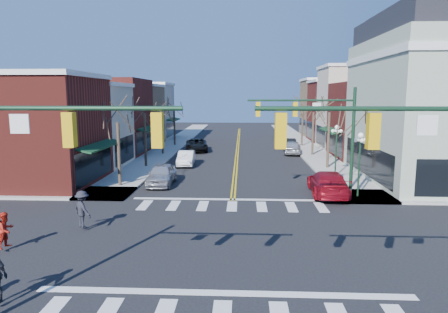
# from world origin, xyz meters

# --- Properties ---
(ground) EXTENTS (160.00, 160.00, 0.00)m
(ground) POSITION_xyz_m (0.00, 0.00, 0.00)
(ground) COLOR black
(ground) RESTS_ON ground
(sidewalk_left) EXTENTS (3.50, 70.00, 0.15)m
(sidewalk_left) POSITION_xyz_m (-8.75, 20.00, 0.07)
(sidewalk_left) COLOR #9E9B93
(sidewalk_left) RESTS_ON ground
(sidewalk_right) EXTENTS (3.50, 70.00, 0.15)m
(sidewalk_right) POSITION_xyz_m (8.75, 20.00, 0.07)
(sidewalk_right) COLOR #9E9B93
(sidewalk_right) RESTS_ON ground
(bldg_left_brick_a) EXTENTS (10.00, 8.50, 8.00)m
(bldg_left_brick_a) POSITION_xyz_m (-15.50, 11.75, 4.00)
(bldg_left_brick_a) COLOR maroon
(bldg_left_brick_a) RESTS_ON ground
(bldg_left_stucco_a) EXTENTS (10.00, 7.00, 7.50)m
(bldg_left_stucco_a) POSITION_xyz_m (-15.50, 19.50, 3.75)
(bldg_left_stucco_a) COLOR beige
(bldg_left_stucco_a) RESTS_ON ground
(bldg_left_brick_b) EXTENTS (10.00, 9.00, 8.50)m
(bldg_left_brick_b) POSITION_xyz_m (-15.50, 27.50, 4.25)
(bldg_left_brick_b) COLOR maroon
(bldg_left_brick_b) RESTS_ON ground
(bldg_left_tan) EXTENTS (10.00, 7.50, 7.80)m
(bldg_left_tan) POSITION_xyz_m (-15.50, 35.75, 3.90)
(bldg_left_tan) COLOR #9C7B56
(bldg_left_tan) RESTS_ON ground
(bldg_left_stucco_b) EXTENTS (10.00, 8.00, 8.20)m
(bldg_left_stucco_b) POSITION_xyz_m (-15.50, 43.50, 4.10)
(bldg_left_stucco_b) COLOR beige
(bldg_left_stucco_b) RESTS_ON ground
(bldg_right_brick_a) EXTENTS (10.00, 8.50, 8.00)m
(bldg_right_brick_a) POSITION_xyz_m (15.50, 25.75, 4.00)
(bldg_right_brick_a) COLOR maroon
(bldg_right_brick_a) RESTS_ON ground
(bldg_right_stucco) EXTENTS (10.00, 7.00, 10.00)m
(bldg_right_stucco) POSITION_xyz_m (15.50, 33.50, 5.00)
(bldg_right_stucco) COLOR beige
(bldg_right_stucco) RESTS_ON ground
(bldg_right_brick_b) EXTENTS (10.00, 8.00, 8.50)m
(bldg_right_brick_b) POSITION_xyz_m (15.50, 41.00, 4.25)
(bldg_right_brick_b) COLOR maroon
(bldg_right_brick_b) RESTS_ON ground
(bldg_right_tan) EXTENTS (10.00, 8.00, 9.00)m
(bldg_right_tan) POSITION_xyz_m (15.50, 49.00, 4.50)
(bldg_right_tan) COLOR #9C7B56
(bldg_right_tan) RESTS_ON ground
(traffic_mast_near_left) EXTENTS (6.60, 0.28, 7.20)m
(traffic_mast_near_left) POSITION_xyz_m (-5.55, -7.40, 4.71)
(traffic_mast_near_left) COLOR #14331E
(traffic_mast_near_left) RESTS_ON ground
(traffic_mast_near_right) EXTENTS (6.60, 0.28, 7.20)m
(traffic_mast_near_right) POSITION_xyz_m (5.55, -7.40, 4.71)
(traffic_mast_near_right) COLOR #14331E
(traffic_mast_near_right) RESTS_ON ground
(traffic_mast_far_right) EXTENTS (6.60, 0.28, 7.20)m
(traffic_mast_far_right) POSITION_xyz_m (5.55, 7.40, 4.71)
(traffic_mast_far_right) COLOR #14331E
(traffic_mast_far_right) RESTS_ON ground
(lamppost_corner) EXTENTS (0.36, 0.36, 4.33)m
(lamppost_corner) POSITION_xyz_m (8.20, 8.50, 2.96)
(lamppost_corner) COLOR #14331E
(lamppost_corner) RESTS_ON ground
(lamppost_midblock) EXTENTS (0.36, 0.36, 4.33)m
(lamppost_midblock) POSITION_xyz_m (8.20, 15.00, 2.96)
(lamppost_midblock) COLOR #14331E
(lamppost_midblock) RESTS_ON ground
(tree_left_a) EXTENTS (0.24, 0.24, 4.76)m
(tree_left_a) POSITION_xyz_m (-8.40, 11.00, 2.38)
(tree_left_a) COLOR #382B21
(tree_left_a) RESTS_ON ground
(tree_left_b) EXTENTS (0.24, 0.24, 5.04)m
(tree_left_b) POSITION_xyz_m (-8.40, 19.00, 2.52)
(tree_left_b) COLOR #382B21
(tree_left_b) RESTS_ON ground
(tree_left_c) EXTENTS (0.24, 0.24, 4.55)m
(tree_left_c) POSITION_xyz_m (-8.40, 27.00, 2.27)
(tree_left_c) COLOR #382B21
(tree_left_c) RESTS_ON ground
(tree_left_d) EXTENTS (0.24, 0.24, 4.90)m
(tree_left_d) POSITION_xyz_m (-8.40, 35.00, 2.45)
(tree_left_d) COLOR #382B21
(tree_left_d) RESTS_ON ground
(tree_right_a) EXTENTS (0.24, 0.24, 4.62)m
(tree_right_a) POSITION_xyz_m (8.40, 11.00, 2.31)
(tree_right_a) COLOR #382B21
(tree_right_a) RESTS_ON ground
(tree_right_b) EXTENTS (0.24, 0.24, 5.18)m
(tree_right_b) POSITION_xyz_m (8.40, 19.00, 2.59)
(tree_right_b) COLOR #382B21
(tree_right_b) RESTS_ON ground
(tree_right_c) EXTENTS (0.24, 0.24, 4.83)m
(tree_right_c) POSITION_xyz_m (8.40, 27.00, 2.42)
(tree_right_c) COLOR #382B21
(tree_right_c) RESTS_ON ground
(tree_right_d) EXTENTS (0.24, 0.24, 4.97)m
(tree_right_d) POSITION_xyz_m (8.40, 35.00, 2.48)
(tree_right_d) COLOR #382B21
(tree_right_d) RESTS_ON ground
(car_left_near) EXTENTS (1.91, 4.63, 1.57)m
(car_left_near) POSITION_xyz_m (-5.49, 11.88, 0.79)
(car_left_near) COLOR #B6B5BA
(car_left_near) RESTS_ON ground
(car_left_mid) EXTENTS (1.65, 4.27, 1.39)m
(car_left_mid) POSITION_xyz_m (-4.80, 20.27, 0.69)
(car_left_mid) COLOR white
(car_left_mid) RESTS_ON ground
(car_left_far) EXTENTS (3.22, 5.74, 1.52)m
(car_left_far) POSITION_xyz_m (-4.90, 30.05, 0.76)
(car_left_far) COLOR black
(car_left_far) RESTS_ON ground
(car_right_near) EXTENTS (2.60, 5.81, 1.65)m
(car_right_near) POSITION_xyz_m (6.40, 9.27, 0.83)
(car_right_near) COLOR maroon
(car_right_near) RESTS_ON ground
(car_right_mid) EXTENTS (2.48, 4.83, 1.57)m
(car_right_mid) POSITION_xyz_m (6.35, 28.13, 0.79)
(car_right_mid) COLOR #B9B8BE
(car_right_mid) RESTS_ON ground
(car_right_far) EXTENTS (1.55, 4.30, 1.41)m
(car_right_far) POSITION_xyz_m (6.40, 32.14, 0.70)
(car_right_far) COLOR black
(car_right_far) RESTS_ON ground
(pedestrian_red_b) EXTENTS (0.77, 0.89, 1.59)m
(pedestrian_red_b) POSITION_xyz_m (-9.62, -1.26, 0.95)
(pedestrian_red_b) COLOR red
(pedestrian_red_b) RESTS_ON sidewalk_left
(pedestrian_dark_b) EXTENTS (1.39, 1.30, 1.88)m
(pedestrian_dark_b) POSITION_xyz_m (-7.34, 1.48, 1.09)
(pedestrian_dark_b) COLOR black
(pedestrian_dark_b) RESTS_ON sidewalk_left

